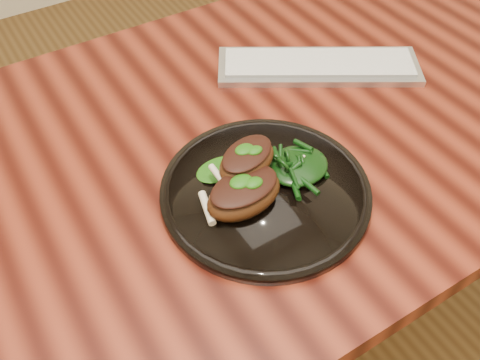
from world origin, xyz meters
name	(u,v)px	position (x,y,z in m)	size (l,w,h in m)	color
desk	(205,182)	(0.00, 0.00, 0.67)	(1.60, 0.80, 0.75)	black
plate	(265,192)	(0.03, -0.14, 0.76)	(0.31, 0.31, 0.02)	black
lamb_chop_front	(243,193)	(-0.02, -0.15, 0.79)	(0.13, 0.09, 0.05)	#3E1E0C
lamb_chop_back	(246,160)	(0.01, -0.11, 0.81)	(0.12, 0.09, 0.05)	#3E1E0C
herb_smear	(220,169)	(-0.01, -0.07, 0.77)	(0.08, 0.05, 0.00)	#0F4307
greens_heap	(298,163)	(0.09, -0.14, 0.78)	(0.10, 0.09, 0.04)	black
keyboard	(319,65)	(0.29, 0.07, 0.76)	(0.39, 0.30, 0.02)	silver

